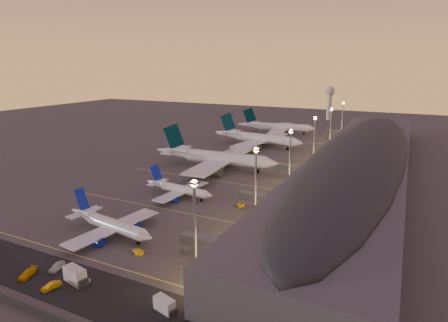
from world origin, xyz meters
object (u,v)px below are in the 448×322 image
Objects in this scene: catering_truck_b at (165,306)px; service_van_e at (81,280)px; airliner_narrow_south at (109,224)px; airliner_wide_mid at (257,138)px; baggage_tug_b at (223,248)px; airliner_narrow_north at (178,189)px; baggage_tug_a at (137,252)px; airliner_wide_far at (276,127)px; airliner_wide_near at (214,157)px; service_van_b at (28,274)px; radar_tower at (330,97)px; baggage_tug_d at (242,223)px; catering_truck_a at (76,276)px; baggage_tug_c at (239,205)px; service_van_c at (57,266)px; service_van_d at (51,286)px.

catering_truck_b is 25.35m from service_van_e.
airliner_narrow_south is 145.80m from airliner_wide_mid.
airliner_narrow_south reaches higher than baggage_tug_b.
airliner_narrow_north is 7.70× the size of baggage_tug_a.
airliner_wide_near is at bearing -96.52° from airliner_wide_far.
airliner_wide_far is 225.12m from service_van_b.
baggage_tug_a is 0.77× the size of service_van_b.
radar_tower is (11.41, 290.33, 18.41)m from airliner_narrow_south.
airliner_wide_near is 207.30m from radar_tower.
radar_tower is 7.80× the size of baggage_tug_d.
baggage_tug_d is at bearing -84.95° from radar_tower.
airliner_wide_far reaches higher than catering_truck_a.
baggage_tug_d is (18.68, 31.68, -0.02)m from baggage_tug_a.
radar_tower reaches higher than catering_truck_b.
airliner_wide_near is 17.79× the size of baggage_tug_c.
service_van_e is at bearing -2.13° from service_van_b.
catering_truck_a is 54.94m from baggage_tug_d.
radar_tower is 316.41m from catering_truck_b.
radar_tower is 251.87m from baggage_tug_c.
baggage_tug_a is at bearing -153.05° from baggage_tug_b.
airliner_narrow_south is 7.39× the size of service_van_e.
catering_truck_b is (45.01, -108.73, -4.21)m from airliner_wide_near.
catering_truck_a reaches higher than catering_truck_b.
catering_truck_a is at bearing -88.24° from baggage_tug_a.
service_van_b is at bearing -45.78° from baggage_tug_d.
service_van_c reaches higher than service_van_b.
airliner_wide_mid is 2.01× the size of radar_tower.
service_van_e is at bearing -54.04° from airliner_narrow_south.
airliner_narrow_north is 4.56× the size of catering_truck_a.
service_van_b is at bearing -92.26° from radar_tower.
radar_tower is at bearing 89.64° from baggage_tug_b.
airliner_narrow_south is at bearing -87.67° from airliner_wide_near.
baggage_tug_b is at bearing 63.20° from catering_truck_a.
baggage_tug_d is at bearing 76.92° from catering_truck_a.
service_van_b is 1.09× the size of service_van_c.
airliner_narrow_north is 65.69m from catering_truck_a.
radar_tower is 4.43× the size of catering_truck_a.
baggage_tug_b is at bearing 18.16° from airliner_narrow_south.
airliner_wide_far is 10.88× the size of service_van_b.
baggage_tug_b is at bearing 65.52° from service_van_d.
airliner_wide_near is at bearing 74.93° from service_van_b.
service_van_d is (8.79, -29.29, -2.70)m from airliner_narrow_south.
service_van_e is at bearing -81.94° from airliner_wide_near.
service_van_b is at bearing -89.39° from airliner_wide_near.
baggage_tug_c is (16.01, -250.45, -21.36)m from radar_tower.
catering_truck_a is (0.74, -315.06, -20.05)m from radar_tower.
airliner_wide_mid is (-7.23, 105.79, 2.28)m from airliner_narrow_north.
service_van_b is (-13.32, -3.43, -1.01)m from catering_truck_a.
service_van_c is (-13.51, -16.14, 0.33)m from baggage_tug_a.
airliner_narrow_south is at bearing 163.01° from catering_truck_b.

